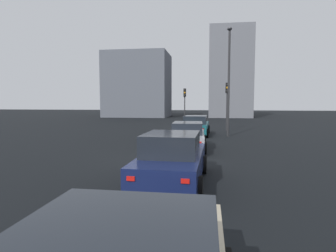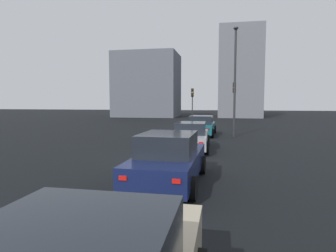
{
  "view_description": "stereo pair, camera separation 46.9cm",
  "coord_description": "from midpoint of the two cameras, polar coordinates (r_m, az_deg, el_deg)",
  "views": [
    {
      "loc": [
        -12.24,
        -2.54,
        2.54
      ],
      "look_at": [
        -1.17,
        -0.93,
        1.6
      ],
      "focal_mm": 30.21,
      "sensor_mm": 36.0,
      "label": 1
    },
    {
      "loc": [
        -12.17,
        -3.01,
        2.54
      ],
      "look_at": [
        -1.17,
        -0.93,
        1.6
      ],
      "focal_mm": 30.21,
      "sensor_mm": 36.0,
      "label": 2
    }
  ],
  "objects": [
    {
      "name": "ground_plane",
      "position": [
        12.79,
        -2.1,
        -7.1
      ],
      "size": [
        160.0,
        160.0,
        0.2
      ],
      "primitive_type": "cube",
      "color": "black"
    },
    {
      "name": "car_navy_left_third",
      "position": [
        8.84,
        1.72,
        -6.74
      ],
      "size": [
        4.64,
        2.12,
        1.61
      ],
      "rotation": [
        0.0,
        0.0,
        -0.03
      ],
      "color": "#141E4C",
      "rests_on": "ground_plane"
    },
    {
      "name": "traffic_light_near_right",
      "position": [
        25.77,
        13.73,
        5.84
      ],
      "size": [
        0.32,
        0.28,
        4.27
      ],
      "rotation": [
        0.0,
        0.0,
        3.16
      ],
      "color": "#2D2D30",
      "rests_on": "ground_plane"
    },
    {
      "name": "building_facade_center",
      "position": [
        51.0,
        -3.88,
        8.18
      ],
      "size": [
        8.77,
        10.85,
        11.11
      ],
      "primitive_type": "cube",
      "color": "slate",
      "rests_on": "ground_plane"
    },
    {
      "name": "traffic_light_near_left",
      "position": [
        30.79,
        5.37,
        5.45
      ],
      "size": [
        0.32,
        0.29,
        4.03
      ],
      "rotation": [
        0.0,
        0.0,
        3.21
      ],
      "color": "#2D2D30",
      "rests_on": "ground_plane"
    },
    {
      "name": "car_teal_left_lead",
      "position": [
        21.97,
        7.37,
        0.05
      ],
      "size": [
        4.82,
        2.19,
        1.52
      ],
      "rotation": [
        0.0,
        0.0,
        -0.03
      ],
      "color": "#19606B",
      "rests_on": "ground_plane"
    },
    {
      "name": "street_lamp_kerbside",
      "position": [
        21.45,
        14.0,
        10.3
      ],
      "size": [
        0.56,
        0.36,
        7.96
      ],
      "color": "#2D2D30",
      "rests_on": "ground_plane"
    },
    {
      "name": "car_silver_left_second",
      "position": [
        15.23,
        5.52,
        -2.08
      ],
      "size": [
        4.67,
        2.06,
        1.48
      ],
      "rotation": [
        0.0,
        0.0,
        0.03
      ],
      "color": "#A8AAB2",
      "rests_on": "ground_plane"
    },
    {
      "name": "building_facade_left",
      "position": [
        52.06,
        14.42,
        10.11
      ],
      "size": [
        10.87,
        7.1,
        14.99
      ],
      "primitive_type": "cube",
      "color": "slate",
      "rests_on": "ground_plane"
    }
  ]
}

